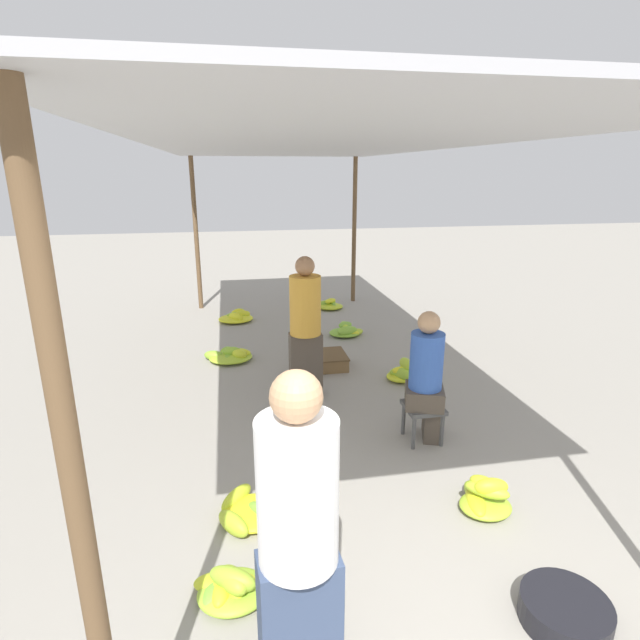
% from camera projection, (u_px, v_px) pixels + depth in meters
% --- Properties ---
extents(canopy_post_front_left, '(0.08, 0.08, 2.67)m').
position_uv_depth(canopy_post_front_left, '(79.00, 518.00, 1.64)').
color(canopy_post_front_left, brown).
rests_on(canopy_post_front_left, ground).
extents(canopy_post_back_left, '(0.08, 0.08, 2.67)m').
position_uv_depth(canopy_post_back_left, '(196.00, 235.00, 8.81)').
color(canopy_post_back_left, brown).
rests_on(canopy_post_back_left, ground).
extents(canopy_post_back_right, '(0.08, 0.08, 2.67)m').
position_uv_depth(canopy_post_back_right, '(354.00, 231.00, 9.31)').
color(canopy_post_back_right, brown).
rests_on(canopy_post_back_right, ground).
extents(canopy_tarp, '(3.28, 8.01, 0.04)m').
position_uv_depth(canopy_tarp, '(312.00, 144.00, 5.09)').
color(canopy_tarp, '#B2B2B7').
rests_on(canopy_tarp, canopy_post_front_left).
extents(vendor_foreground, '(0.39, 0.38, 1.68)m').
position_uv_depth(vendor_foreground, '(298.00, 541.00, 2.19)').
color(vendor_foreground, '#384766').
rests_on(vendor_foreground, ground).
extents(stool, '(0.34, 0.34, 0.35)m').
position_uv_depth(stool, '(423.00, 412.00, 4.61)').
color(stool, '#4C4C4C').
rests_on(stool, ground).
extents(vendor_seated, '(0.43, 0.43, 1.25)m').
position_uv_depth(vendor_seated, '(427.00, 376.00, 4.52)').
color(vendor_seated, '#4C4238').
rests_on(vendor_seated, ground).
extents(basin_black, '(0.49, 0.49, 0.15)m').
position_uv_depth(basin_black, '(565.00, 611.00, 2.78)').
color(basin_black, black).
rests_on(basin_black, ground).
extents(banana_pile_left_0, '(0.45, 0.41, 0.23)m').
position_uv_depth(banana_pile_left_0, '(229.00, 587.00, 2.94)').
color(banana_pile_left_0, '#C0D12A').
rests_on(banana_pile_left_0, ground).
extents(banana_pile_left_1, '(0.61, 0.61, 0.15)m').
position_uv_depth(banana_pile_left_1, '(255.00, 511.00, 3.62)').
color(banana_pile_left_1, '#8BBC33').
rests_on(banana_pile_left_1, ground).
extents(banana_pile_left_2, '(0.67, 0.60, 0.19)m').
position_uv_depth(banana_pile_left_2, '(229.00, 356.00, 6.64)').
color(banana_pile_left_2, '#8CBC33').
rests_on(banana_pile_left_2, ground).
extents(banana_pile_left_3, '(0.57, 0.50, 0.19)m').
position_uv_depth(banana_pile_left_3, '(237.00, 317.00, 8.35)').
color(banana_pile_left_3, yellow).
rests_on(banana_pile_left_3, ground).
extents(banana_pile_right_0, '(0.39, 0.46, 0.28)m').
position_uv_depth(banana_pile_right_0, '(483.00, 497.00, 3.70)').
color(banana_pile_right_0, '#C6D329').
rests_on(banana_pile_right_0, ground).
extents(banana_pile_right_1, '(0.40, 0.41, 0.27)m').
position_uv_depth(banana_pile_right_1, '(404.00, 372.00, 5.98)').
color(banana_pile_right_1, '#96C031').
rests_on(banana_pile_right_1, ground).
extents(banana_pile_right_2, '(0.53, 0.45, 0.20)m').
position_uv_depth(banana_pile_right_2, '(329.00, 305.00, 9.11)').
color(banana_pile_right_2, '#8EBD33').
rests_on(banana_pile_right_2, ground).
extents(banana_pile_right_3, '(0.56, 0.43, 0.23)m').
position_uv_depth(banana_pile_right_3, '(347.00, 331.00, 7.59)').
color(banana_pile_right_3, yellow).
rests_on(banana_pile_right_3, ground).
extents(crate_near, '(0.52, 0.52, 0.17)m').
position_uv_depth(crate_near, '(326.00, 360.00, 6.41)').
color(crate_near, brown).
rests_on(crate_near, ground).
extents(shopper_walking_mid, '(0.36, 0.34, 1.58)m').
position_uv_depth(shopper_walking_mid, '(305.00, 326.00, 5.37)').
color(shopper_walking_mid, '#4C4238').
rests_on(shopper_walking_mid, ground).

